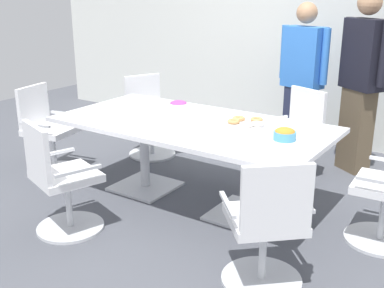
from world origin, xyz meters
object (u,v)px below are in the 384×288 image
object	(u,v)px
person_standing_0	(302,80)
napkin_pile	(214,131)
conference_table	(192,136)
donut_platter	(247,122)
snack_bowl_chips_orange	(285,134)
office_chair_2	(295,140)
office_chair_4	(48,135)
office_chair_3	(149,120)
office_chair_0	(267,231)
person_standing_1	(361,80)
office_chair_5	(60,184)
snack_bowl_candy_mix	(178,105)

from	to	relation	value
person_standing_0	napkin_pile	world-z (taller)	person_standing_0
conference_table	donut_platter	xyz separation A→B (m)	(0.43, 0.20, 0.14)
conference_table	snack_bowl_chips_orange	world-z (taller)	snack_bowl_chips_orange
office_chair_2	office_chair_4	xyz separation A→B (m)	(-2.21, -1.27, 0.00)
office_chair_2	napkin_pile	distance (m)	1.32
office_chair_3	office_chair_0	bearing A→B (deg)	78.73
conference_table	office_chair_4	distance (m)	1.70
person_standing_1	office_chair_2	bearing A→B (deg)	86.28
conference_table	person_standing_0	bearing A→B (deg)	78.41
office_chair_4	office_chair_5	bearing A→B (deg)	42.60
office_chair_0	snack_bowl_chips_orange	size ratio (longest dim) A/B	5.18
office_chair_5	person_standing_1	bearing A→B (deg)	79.01
conference_table	office_chair_3	xyz separation A→B (m)	(-1.14, 0.81, -0.22)
person_standing_1	snack_bowl_candy_mix	world-z (taller)	person_standing_1
conference_table	person_standing_0	distance (m)	1.72
office_chair_2	office_chair_3	xyz separation A→B (m)	(-1.69, -0.24, 0.00)
office_chair_0	office_chair_3	xyz separation A→B (m)	(-2.27, 1.64, 0.00)
office_chair_2	snack_bowl_candy_mix	distance (m)	1.23
conference_table	office_chair_2	size ratio (longest dim) A/B	2.64
office_chair_0	office_chair_4	xyz separation A→B (m)	(-2.80, 0.61, 0.00)
conference_table	office_chair_5	size ratio (longest dim) A/B	2.64
snack_bowl_candy_mix	donut_platter	world-z (taller)	snack_bowl_candy_mix
person_standing_1	conference_table	bearing A→B (deg)	92.34
conference_table	office_chair_2	distance (m)	1.20
snack_bowl_chips_orange	napkin_pile	distance (m)	0.56
office_chair_0	napkin_pile	size ratio (longest dim) A/B	5.49
office_chair_4	napkin_pile	bearing A→B (deg)	79.23
conference_table	office_chair_4	bearing A→B (deg)	-172.52
donut_platter	office_chair_5	bearing A→B (deg)	-127.93
snack_bowl_candy_mix	person_standing_1	bearing A→B (deg)	43.86
office_chair_2	office_chair_3	bearing A→B (deg)	28.65
snack_bowl_candy_mix	napkin_pile	xyz separation A→B (m)	(0.72, -0.53, -0.01)
conference_table	office_chair_3	distance (m)	1.42
office_chair_5	donut_platter	size ratio (longest dim) A/B	2.80
napkin_pile	office_chair_5	bearing A→B (deg)	-136.65
person_standing_0	snack_bowl_chips_orange	distance (m)	1.76
office_chair_0	office_chair_4	bearing A→B (deg)	125.13
donut_platter	person_standing_0	bearing A→B (deg)	93.51
office_chair_3	snack_bowl_chips_orange	world-z (taller)	office_chair_3
person_standing_0	person_standing_1	xyz separation A→B (m)	(0.64, -0.04, 0.07)
person_standing_0	donut_platter	size ratio (longest dim) A/B	5.31
office_chair_5	napkin_pile	size ratio (longest dim) A/B	5.49
office_chair_2	person_standing_0	bearing A→B (deg)	-51.12
office_chair_3	donut_platter	bearing A→B (deg)	93.30
office_chair_3	person_standing_0	bearing A→B (deg)	144.35
office_chair_4	snack_bowl_chips_orange	distance (m)	2.58
office_chair_0	person_standing_0	bearing A→B (deg)	64.96
person_standing_0	napkin_pile	size ratio (longest dim) A/B	10.41
person_standing_0	snack_bowl_candy_mix	size ratio (longest dim) A/B	9.33
office_chair_0	office_chair_2	world-z (taller)	same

